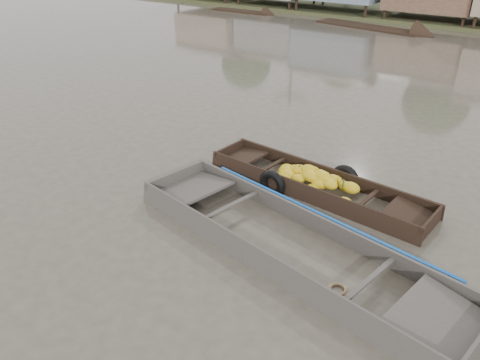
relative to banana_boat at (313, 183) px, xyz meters
The scene contains 3 objects.
ground 3.19m from the banana_boat, 105.10° to the right, with size 120.00×120.00×0.00m, color #4B443A.
banana_boat is the anchor object (origin of this frame).
viewer_boat 2.70m from the banana_boat, 71.67° to the right, with size 7.82×3.24×0.61m.
Camera 1 is at (5.31, -6.37, 5.77)m, focal length 35.00 mm.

